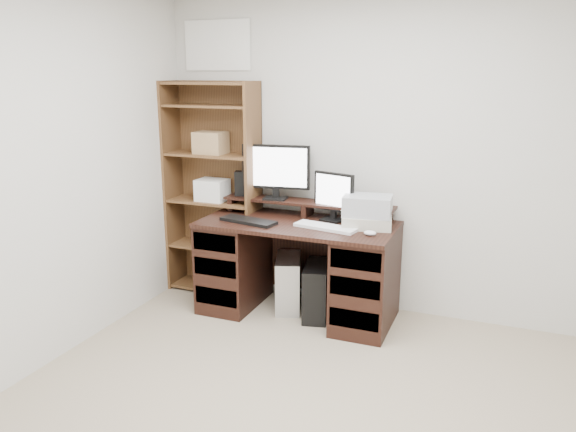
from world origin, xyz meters
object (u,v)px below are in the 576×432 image
Objects in this scene: tower_black at (317,290)px; bookshelf at (214,187)px; desk at (298,266)px; tower_silver at (288,283)px; monitor_wide at (276,169)px; monitor_small at (334,195)px; printer at (367,221)px.

tower_black is 0.25× the size of bookshelf.
tower_silver is at bearing 148.28° from desk.
monitor_wide is 0.92m from tower_silver.
tower_black is at bearing -33.78° from tower_silver.
desk is at bearing -14.06° from bookshelf.
monitor_small reaches higher than tower_black.
tower_black is (0.43, -0.20, -0.90)m from monitor_wide.
desk is 1.02m from bookshelf.
monitor_wide is at bearing 142.37° from tower_black.
monitor_small is 0.82m from tower_silver.
printer is at bearing 6.47° from desk.
monitor_wide reaches higher than tower_black.
desk is at bearing -44.66° from monitor_wide.
printer is 0.83× the size of tower_silver.
monitor_wide is 1.02m from tower_black.
desk is 0.83× the size of bookshelf.
monitor_small reaches higher than tower_silver.
bookshelf is (-1.01, 0.21, 0.71)m from tower_black.
monitor_wide is 0.87m from printer.
tower_silver is 0.94× the size of tower_black.
bookshelf is at bearing -167.20° from monitor_small.
tower_silver is at bearing -11.08° from bookshelf.
monitor_small is (0.50, -0.05, -0.16)m from monitor_wide.
desk is at bearing -51.35° from tower_silver.
bookshelf reaches higher than monitor_small.
printer is 0.20× the size of bookshelf.
monitor_wide reaches higher than desk.
printer reaches higher than desk.
tower_silver is (-0.34, -0.08, -0.74)m from monitor_small.
printer is (0.79, -0.14, -0.32)m from monitor_wide.
bookshelf is at bearing 165.94° from desk.
monitor_small is at bearing 50.00° from tower_black.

